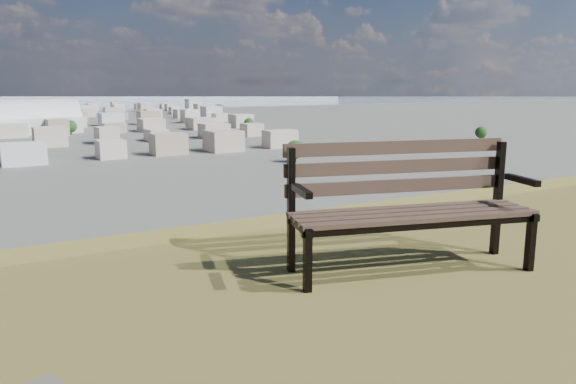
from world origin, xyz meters
TOP-DOWN VIEW (x-y plane):
  - park_bench at (-0.11, 2.40)m, footprint 2.02×1.09m
  - arena at (19.24, 317.37)m, footprint 56.93×29.42m

SIDE VIEW (x-z plane):
  - arena at x=19.24m, z-range -6.09..16.95m
  - park_bench at x=-0.11m, z-range 25.07..26.07m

